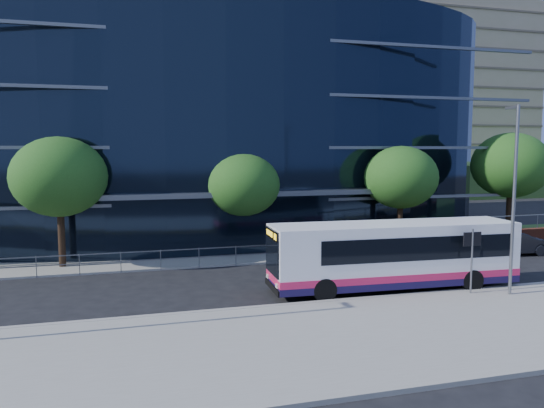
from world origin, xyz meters
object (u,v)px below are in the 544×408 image
object	(u,v)px
tree_far_c	(401,178)
parked_car	(514,243)
streetlight_east	(514,194)
tree_far_b	(243,185)
tree_dist_e	(398,163)
tree_dist_f	(494,164)
street_sign	(472,247)
city_bus	(396,254)
tree_far_d	(511,165)
tree_far_a	(59,177)

from	to	relation	value
tree_far_c	parked_car	world-z (taller)	tree_far_c
streetlight_east	tree_far_c	bearing A→B (deg)	84.89
tree_far_b	tree_dist_e	bearing A→B (deg)	48.48
tree_dist_f	tree_far_b	bearing A→B (deg)	-142.92
street_sign	parked_car	xyz separation A→B (m)	(8.19, 7.07, -1.42)
tree_dist_f	street_sign	bearing A→B (deg)	-129.16
tree_far_b	city_bus	size ratio (longest dim) A/B	0.53
tree_far_c	tree_far_d	xyz separation A→B (m)	(9.00, 1.00, 0.65)
street_sign	tree_dist_e	xyz separation A→B (m)	(19.50, 41.59, 2.39)
parked_car	city_bus	bearing A→B (deg)	121.84
tree_far_c	tree_dist_e	bearing A→B (deg)	61.26
street_sign	tree_far_b	world-z (taller)	tree_far_b
tree_far_c	tree_far_b	bearing A→B (deg)	177.14
streetlight_east	parked_car	xyz separation A→B (m)	(6.69, 7.65, -3.71)
tree_far_d	tree_far_b	bearing A→B (deg)	-178.49
tree_far_b	city_bus	bearing A→B (deg)	-61.89
tree_dist_e	tree_dist_f	world-z (taller)	tree_dist_e
tree_far_b	tree_dist_e	size ratio (longest dim) A/B	0.93
tree_far_b	tree_far_c	distance (m)	10.02
city_bus	tree_far_c	bearing A→B (deg)	62.30
tree_far_b	tree_far_d	xyz separation A→B (m)	(19.00, 0.50, 0.98)
tree_far_a	city_bus	bearing A→B (deg)	-30.28
tree_dist_e	tree_dist_f	xyz separation A→B (m)	(16.00, 2.00, -0.33)
tree_far_c	tree_dist_f	size ratio (longest dim) A/B	1.08
tree_far_a	tree_dist_f	xyz separation A→B (m)	(53.00, 33.00, -0.65)
tree_far_d	parked_car	xyz separation A→B (m)	(-3.31, -4.52, -4.46)
tree_dist_e	street_sign	bearing A→B (deg)	-115.12
tree_far_b	tree_dist_e	distance (m)	40.74
tree_far_c	tree_dist_f	xyz separation A→B (m)	(33.00, 33.00, -0.33)
street_sign	streetlight_east	size ratio (longest dim) A/B	0.35
tree_far_c	streetlight_east	world-z (taller)	streetlight_east
tree_far_a	city_bus	distance (m)	17.58
tree_far_d	city_bus	distance (m)	17.47
tree_far_b	streetlight_east	xyz separation A→B (m)	(9.00, -11.67, 0.23)
tree_far_c	city_bus	bearing A→B (deg)	-120.25
tree_far_b	streetlight_east	size ratio (longest dim) A/B	0.76
tree_far_a	parked_car	bearing A→B (deg)	-7.80
tree_far_a	streetlight_east	world-z (taller)	streetlight_east
tree_dist_f	city_bus	world-z (taller)	tree_dist_f
street_sign	tree_far_b	size ratio (longest dim) A/B	0.46
tree_far_b	tree_far_d	size ratio (longest dim) A/B	0.81
tree_far_a	tree_far_c	world-z (taller)	tree_far_a
tree_far_b	street_sign	bearing A→B (deg)	-55.92
street_sign	tree_far_a	xyz separation A→B (m)	(-17.50, 10.59, 2.71)
tree_dist_f	city_bus	size ratio (longest dim) A/B	0.53
street_sign	tree_far_b	xyz separation A→B (m)	(-7.50, 11.09, 2.06)
tree_dist_e	parked_car	distance (m)	36.52
tree_far_b	tree_dist_f	size ratio (longest dim) A/B	1.00
streetlight_east	parked_car	distance (m)	10.82
tree_dist_f	streetlight_east	world-z (taller)	streetlight_east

